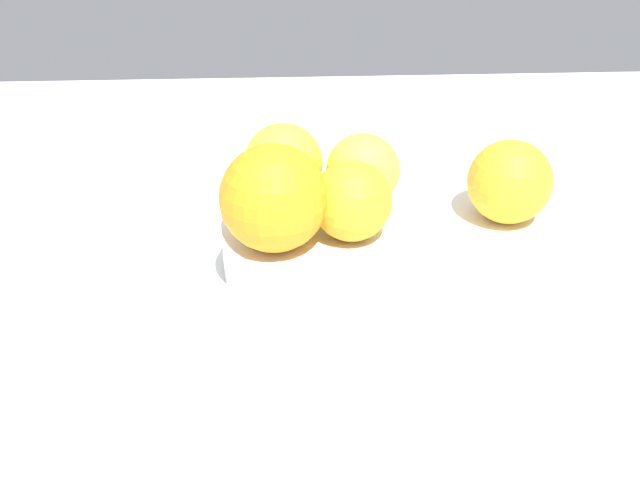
# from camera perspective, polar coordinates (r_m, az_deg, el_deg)

# --- Properties ---
(ground_plane) EXTENTS (1.10, 1.10, 0.02)m
(ground_plane) POSITION_cam_1_polar(r_m,az_deg,el_deg) (0.65, 0.00, -2.93)
(ground_plane) COLOR white
(fruit_bowl) EXTENTS (0.17, 0.17, 0.05)m
(fruit_bowl) POSITION_cam_1_polar(r_m,az_deg,el_deg) (0.63, 0.00, -0.46)
(fruit_bowl) COLOR white
(fruit_bowl) RESTS_ON ground_plane
(orange_in_bowl_0) EXTENTS (0.07, 0.07, 0.07)m
(orange_in_bowl_0) POSITION_cam_1_polar(r_m,az_deg,el_deg) (0.64, -2.94, 6.18)
(orange_in_bowl_0) COLOR yellow
(orange_in_bowl_0) RESTS_ON fruit_bowl
(orange_in_bowl_1) EXTENTS (0.09, 0.09, 0.09)m
(orange_in_bowl_1) POSITION_cam_1_polar(r_m,az_deg,el_deg) (0.56, -3.73, 3.35)
(orange_in_bowl_1) COLOR orange
(orange_in_bowl_1) RESTS_ON fruit_bowl
(orange_in_bowl_2) EXTENTS (0.07, 0.07, 0.07)m
(orange_in_bowl_2) POSITION_cam_1_polar(r_m,az_deg,el_deg) (0.58, 2.55, 3.11)
(orange_in_bowl_2) COLOR #F9A823
(orange_in_bowl_2) RESTS_ON fruit_bowl
(orange_in_bowl_3) EXTENTS (0.07, 0.07, 0.07)m
(orange_in_bowl_3) POSITION_cam_1_polar(r_m,az_deg,el_deg) (0.63, 3.44, 5.58)
(orange_in_bowl_3) COLOR yellow
(orange_in_bowl_3) RESTS_ON fruit_bowl
(orange_loose_0) EXTENTS (0.08, 0.08, 0.08)m
(orange_loose_0) POSITION_cam_1_polar(r_m,az_deg,el_deg) (0.72, 14.91, 4.52)
(orange_loose_0) COLOR #F9A823
(orange_loose_0) RESTS_ON ground_plane
(folded_napkin) EXTENTS (0.16, 0.16, 0.00)m
(folded_napkin) POSITION_cam_1_polar(r_m,az_deg,el_deg) (0.49, -11.18, -15.44)
(folded_napkin) COLOR white
(folded_napkin) RESTS_ON ground_plane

